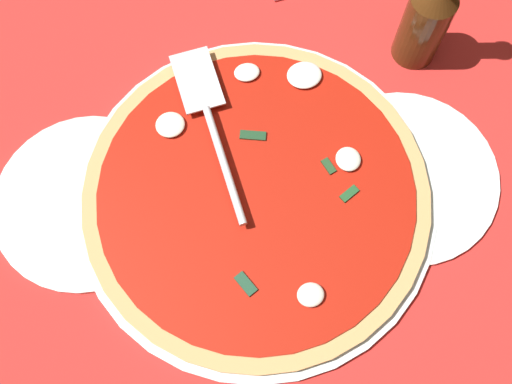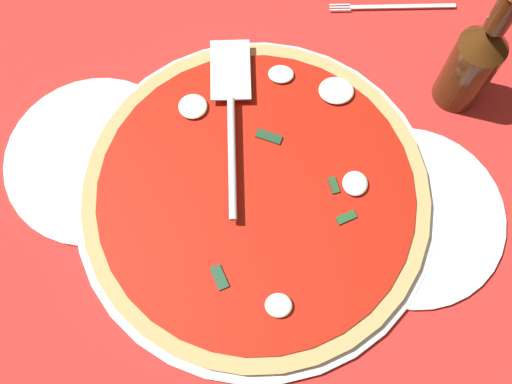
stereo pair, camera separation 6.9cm
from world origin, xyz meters
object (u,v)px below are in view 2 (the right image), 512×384
object	(u,v)px
pizza_server	(231,115)
beer_bottle	(475,60)
dinner_plate_left	(96,159)
dinner_plate_right	(409,215)
pizza	(257,192)

from	to	relation	value
pizza_server	beer_bottle	size ratio (longest dim) A/B	1.16
dinner_plate_left	dinner_plate_right	world-z (taller)	same
pizza_server	beer_bottle	distance (cm)	30.90
dinner_plate_right	pizza	distance (cm)	19.39
dinner_plate_left	beer_bottle	size ratio (longest dim) A/B	1.08
pizza	pizza_server	world-z (taller)	pizza_server
pizza	beer_bottle	world-z (taller)	beer_bottle
pizza	beer_bottle	size ratio (longest dim) A/B	1.98
dinner_plate_right	pizza	world-z (taller)	pizza
dinner_plate_right	pizza_server	world-z (taller)	pizza_server
pizza	pizza_server	bearing A→B (deg)	112.27
dinner_plate_right	beer_bottle	size ratio (longest dim) A/B	1.09
dinner_plate_left	pizza_server	size ratio (longest dim) A/B	0.92
dinner_plate_left	dinner_plate_right	distance (cm)	40.83
dinner_plate_left	dinner_plate_right	size ratio (longest dim) A/B	0.99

